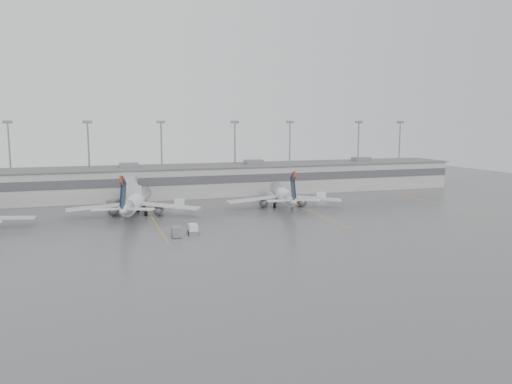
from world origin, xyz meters
name	(u,v)px	position (x,y,z in m)	size (l,w,h in m)	color
ground	(273,240)	(0.00, 0.00, 0.00)	(260.00, 260.00, 0.00)	#4F4F51
terminal	(203,180)	(-0.01, 57.98, 4.17)	(152.00, 17.00, 9.45)	#9C9C97
light_masts	(198,151)	(0.00, 63.75, 12.03)	(142.40, 8.00, 20.60)	gray
jet_bridge_right	(131,189)	(-20.50, 45.72, 3.87)	(4.00, 17.20, 7.00)	#96989B
stand_markings	(236,216)	(0.00, 24.00, 0.01)	(105.25, 40.00, 0.01)	#D09F0C
jet_mid_left	(136,201)	(-20.56, 30.68, 3.21)	(27.62, 31.35, 10.34)	silver
jet_mid_right	(283,194)	(13.81, 31.26, 3.12)	(27.12, 30.70, 10.03)	silver
baggage_tug	(193,230)	(-12.18, 9.03, 0.71)	(2.04, 2.97, 1.83)	white
baggage_cart	(177,232)	(-15.38, 7.83, 0.94)	(1.80, 2.92, 1.81)	slate
gse_uld_b	(180,203)	(-9.50, 40.34, 0.84)	(2.37, 1.58, 1.68)	white
gse_uld_c	(320,196)	(27.79, 40.19, 0.90)	(2.55, 1.70, 1.81)	white
gse_loader	(113,204)	(-24.93, 41.43, 1.05)	(2.09, 3.35, 2.09)	slate
cone_b	(109,212)	(-26.11, 36.02, 0.31)	(0.39, 0.39, 0.62)	orange
cone_c	(267,205)	(10.40, 33.36, 0.37)	(0.46, 0.46, 0.74)	orange
cone_d	(409,193)	(55.99, 40.99, 0.32)	(0.40, 0.40, 0.64)	orange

